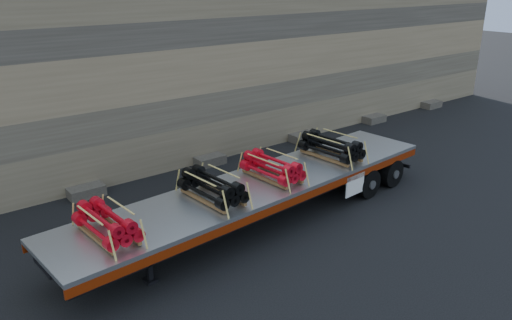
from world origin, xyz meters
The scene contains 7 objects.
ground centered at (0.00, 0.00, 0.00)m, with size 120.00×120.00×0.00m, color black.
rock_wall centered at (0.00, 6.50, 3.50)m, with size 44.00×3.00×7.00m, color #7A6B54.
trailer centered at (0.58, -0.41, 0.65)m, with size 13.02×2.50×1.30m, color #B0B3B8, non-canonical shape.
bundle_front centered at (-4.32, -0.79, 1.63)m, with size 0.94×1.87×0.66m, color red, non-canonical shape.
bundle_midfront centered at (-1.23, -0.55, 1.65)m, with size 0.99×1.98×0.70m, color black, non-canonical shape.
bundle_midrear centered at (1.04, -0.38, 1.64)m, with size 0.96×1.92×0.68m, color red, non-canonical shape.
bundle_rear centered at (3.78, -0.17, 1.67)m, with size 1.04×2.08×0.74m, color black, non-canonical shape.
Camera 1 is at (-7.93, -11.19, 7.10)m, focal length 35.00 mm.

